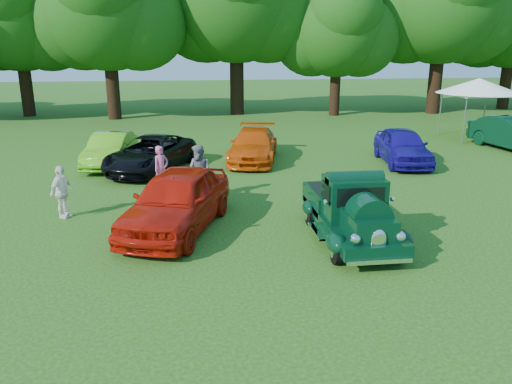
{
  "coord_description": "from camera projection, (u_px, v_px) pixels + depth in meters",
  "views": [
    {
      "loc": [
        -2.53,
        -11.62,
        4.85
      ],
      "look_at": [
        -0.89,
        0.9,
        1.1
      ],
      "focal_mm": 35.0,
      "sensor_mm": 36.0,
      "label": 1
    }
  ],
  "objects": [
    {
      "name": "back_car_black",
      "position": [
        151.0,
        154.0,
        19.77
      ],
      "size": [
        3.92,
        5.35,
        1.35
      ],
      "primitive_type": "imported",
      "rotation": [
        0.0,
        0.0,
        -0.39
      ],
      "color": "black",
      "rests_on": "ground"
    },
    {
      "name": "canopy_tent",
      "position": [
        479.0,
        86.0,
        25.88
      ],
      "size": [
        4.25,
        4.25,
        3.16
      ],
      "rotation": [
        0.0,
        0.0,
        -0.01
      ],
      "color": "white",
      "rests_on": "ground"
    },
    {
      "name": "ground",
      "position": [
        295.0,
        242.0,
        12.74
      ],
      "size": [
        120.0,
        120.0,
        0.0
      ],
      "primitive_type": "plane",
      "color": "#1C4610",
      "rests_on": "ground"
    },
    {
      "name": "spectator_white",
      "position": [
        62.0,
        192.0,
        14.33
      ],
      "size": [
        0.71,
        0.98,
        1.54
      ],
      "primitive_type": "imported",
      "rotation": [
        0.0,
        0.0,
        1.15
      ],
      "color": "white",
      "rests_on": "ground"
    },
    {
      "name": "spectator_pink",
      "position": [
        161.0,
        169.0,
        16.78
      ],
      "size": [
        0.69,
        0.67,
        1.6
      ],
      "primitive_type": "imported",
      "rotation": [
        0.0,
        0.0,
        0.72
      ],
      "color": "#DA598A",
      "rests_on": "ground"
    },
    {
      "name": "hero_pickup",
      "position": [
        350.0,
        212.0,
        12.76
      ],
      "size": [
        2.02,
        4.33,
        1.69
      ],
      "color": "black",
      "rests_on": "ground"
    },
    {
      "name": "spectator_grey",
      "position": [
        199.0,
        173.0,
        16.01
      ],
      "size": [
        1.09,
        1.09,
        1.78
      ],
      "primitive_type": "imported",
      "rotation": [
        0.0,
        0.0,
        -0.79
      ],
      "color": "gray",
      "rests_on": "ground"
    },
    {
      "name": "back_car_orange",
      "position": [
        253.0,
        145.0,
        21.41
      ],
      "size": [
        2.87,
        5.0,
        1.36
      ],
      "primitive_type": "imported",
      "rotation": [
        0.0,
        0.0,
        -0.21
      ],
      "color": "#D04707",
      "rests_on": "ground"
    },
    {
      "name": "back_car_lime",
      "position": [
        110.0,
        150.0,
        20.54
      ],
      "size": [
        1.89,
        4.2,
        1.34
      ],
      "primitive_type": "imported",
      "rotation": [
        0.0,
        0.0,
        -0.12
      ],
      "color": "#50A616",
      "rests_on": "ground"
    },
    {
      "name": "back_car_blue",
      "position": [
        403.0,
        146.0,
        20.92
      ],
      "size": [
        2.33,
        4.53,
        1.48
      ],
      "primitive_type": "imported",
      "rotation": [
        0.0,
        0.0,
        -0.14
      ],
      "color": "#170B83",
      "rests_on": "ground"
    },
    {
      "name": "red_convertible",
      "position": [
        177.0,
        200.0,
        13.4
      ],
      "size": [
        3.46,
        5.2,
        1.64
      ],
      "primitive_type": "imported",
      "rotation": [
        0.0,
        0.0,
        -0.34
      ],
      "color": "#B51407",
      "rests_on": "ground"
    },
    {
      "name": "tree_line",
      "position": [
        274.0,
        8.0,
        33.92
      ],
      "size": [
        64.91,
        10.51,
        12.48
      ],
      "color": "black",
      "rests_on": "ground"
    }
  ]
}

